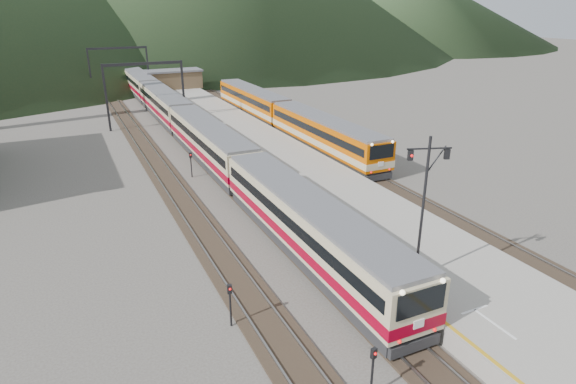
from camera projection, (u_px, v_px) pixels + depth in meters
track_main at (204, 155)px, 49.14m from camera, size 2.60×200.00×0.23m
track_far at (155, 161)px, 47.16m from camera, size 2.60×200.00×0.23m
track_second at (304, 142)px, 53.69m from camera, size 2.60×200.00×0.23m
platform at (262, 150)px, 49.51m from camera, size 8.00×100.00×1.00m
gantry_near at (145, 82)px, 58.66m from camera, size 9.55×0.25×8.00m
gantry_far at (119, 62)px, 79.76m from camera, size 9.55×0.25×8.00m
station_shed at (174, 79)px, 82.51m from camera, size 9.40×4.40×3.10m
main_train at (183, 119)px, 55.40m from camera, size 3.04×83.14×3.71m
second_train at (283, 115)px, 57.75m from camera, size 2.93×39.96×3.58m
signal_mast at (424, 196)px, 23.59m from camera, size 2.10×0.83×7.66m
short_signal_a at (373, 366)px, 18.46m from camera, size 0.25×0.21×2.27m
short_signal_b at (191, 162)px, 42.53m from camera, size 0.24×0.19×2.27m
short_signal_c at (230, 300)px, 22.58m from camera, size 0.25×0.20×2.27m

